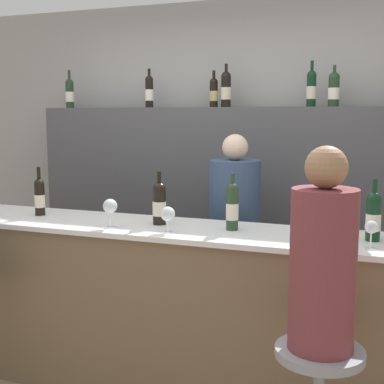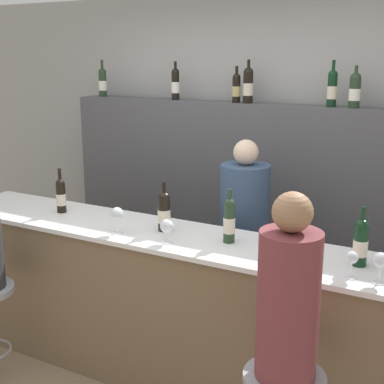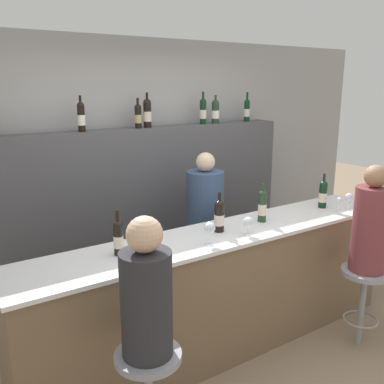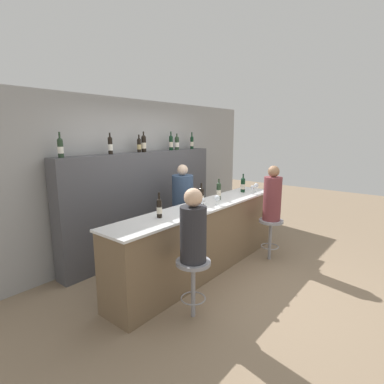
{
  "view_description": "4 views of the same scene",
  "coord_description": "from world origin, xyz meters",
  "px_view_note": "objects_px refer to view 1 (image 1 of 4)",
  "views": [
    {
      "loc": [
        1.25,
        -2.57,
        1.67
      ],
      "look_at": [
        0.17,
        0.35,
        1.22
      ],
      "focal_mm": 50.0,
      "sensor_mm": 36.0,
      "label": 1
    },
    {
      "loc": [
        1.67,
        -2.45,
        2.11
      ],
      "look_at": [
        0.18,
        0.29,
        1.3
      ],
      "focal_mm": 50.0,
      "sensor_mm": 36.0,
      "label": 2
    },
    {
      "loc": [
        -1.96,
        -2.23,
        2.15
      ],
      "look_at": [
        -0.25,
        0.35,
        1.36
      ],
      "focal_mm": 40.0,
      "sensor_mm": 36.0,
      "label": 3
    },
    {
      "loc": [
        -3.39,
        -2.24,
        2.06
      ],
      "look_at": [
        -0.2,
        0.33,
        1.23
      ],
      "focal_mm": 28.0,
      "sensor_mm": 36.0,
      "label": 4
    }
  ],
  "objects_px": {
    "wine_glass_2": "(371,228)",
    "bar_stool_right": "(319,379)",
    "wine_bottle_backbar_0": "(70,93)",
    "wine_bottle_backbar_4": "(311,88)",
    "wine_bottle_counter_0": "(40,196)",
    "wine_bottle_backbar_1": "(149,91)",
    "guest_seated_right": "(323,261)",
    "wine_bottle_counter_3": "(373,216)",
    "wine_glass_1": "(168,215)",
    "wine_bottle_backbar_5": "(334,89)",
    "wine_glass_0": "(110,207)",
    "wine_bottle_backbar_2": "(214,92)",
    "wine_bottle_counter_1": "(159,203)",
    "wine_bottle_counter_2": "(232,206)",
    "wine_bottle_backbar_3": "(226,89)",
    "bartender": "(234,255)"
  },
  "relations": [
    {
      "from": "wine_bottle_backbar_4",
      "to": "wine_bottle_backbar_5",
      "type": "bearing_deg",
      "value": 0.0
    },
    {
      "from": "wine_bottle_backbar_0",
      "to": "wine_bottle_backbar_2",
      "type": "relative_size",
      "value": 1.15
    },
    {
      "from": "wine_bottle_counter_1",
      "to": "bar_stool_right",
      "type": "relative_size",
      "value": 0.47
    },
    {
      "from": "wine_bottle_counter_0",
      "to": "wine_glass_2",
      "type": "height_order",
      "value": "wine_bottle_counter_0"
    },
    {
      "from": "wine_bottle_backbar_1",
      "to": "wine_glass_0",
      "type": "relative_size",
      "value": 1.89
    },
    {
      "from": "wine_bottle_backbar_2",
      "to": "wine_glass_2",
      "type": "relative_size",
      "value": 2.03
    },
    {
      "from": "wine_bottle_backbar_5",
      "to": "wine_bottle_backbar_3",
      "type": "bearing_deg",
      "value": -180.0
    },
    {
      "from": "bar_stool_right",
      "to": "guest_seated_right",
      "type": "height_order",
      "value": "guest_seated_right"
    },
    {
      "from": "wine_bottle_backbar_2",
      "to": "bar_stool_right",
      "type": "relative_size",
      "value": 0.43
    },
    {
      "from": "wine_bottle_backbar_0",
      "to": "guest_seated_right",
      "type": "xyz_separation_m",
      "value": [
        2.43,
        -1.86,
        -0.8
      ]
    },
    {
      "from": "wine_bottle_counter_3",
      "to": "wine_bottle_backbar_1",
      "type": "height_order",
      "value": "wine_bottle_backbar_1"
    },
    {
      "from": "wine_bottle_counter_0",
      "to": "wine_bottle_backbar_2",
      "type": "relative_size",
      "value": 1.1
    },
    {
      "from": "wine_bottle_counter_1",
      "to": "wine_bottle_backbar_4",
      "type": "xyz_separation_m",
      "value": [
        0.7,
        1.23,
        0.72
      ]
    },
    {
      "from": "wine_bottle_counter_3",
      "to": "wine_bottle_counter_1",
      "type": "bearing_deg",
      "value": 180.0
    },
    {
      "from": "wine_bottle_backbar_2",
      "to": "wine_glass_1",
      "type": "distance_m",
      "value": 1.61
    },
    {
      "from": "wine_bottle_counter_3",
      "to": "wine_bottle_backbar_5",
      "type": "xyz_separation_m",
      "value": [
        -0.35,
        1.23,
        0.71
      ]
    },
    {
      "from": "wine_bottle_counter_1",
      "to": "wine_glass_0",
      "type": "relative_size",
      "value": 1.88
    },
    {
      "from": "bar_stool_right",
      "to": "wine_glass_1",
      "type": "bearing_deg",
      "value": 153.71
    },
    {
      "from": "wine_bottle_backbar_0",
      "to": "wine_bottle_backbar_5",
      "type": "relative_size",
      "value": 1.09
    },
    {
      "from": "wine_bottle_counter_1",
      "to": "wine_bottle_backbar_5",
      "type": "xyz_separation_m",
      "value": [
        0.86,
        1.23,
        0.71
      ]
    },
    {
      "from": "wine_glass_2",
      "to": "wine_glass_0",
      "type": "bearing_deg",
      "value": 180.0
    },
    {
      "from": "wine_bottle_backbar_5",
      "to": "wine_bottle_backbar_0",
      "type": "bearing_deg",
      "value": -180.0
    },
    {
      "from": "bar_stool_right",
      "to": "bartender",
      "type": "distance_m",
      "value": 1.45
    },
    {
      "from": "wine_bottle_backbar_0",
      "to": "wine_glass_2",
      "type": "relative_size",
      "value": 2.33
    },
    {
      "from": "wine_glass_2",
      "to": "guest_seated_right",
      "type": "relative_size",
      "value": 0.16
    },
    {
      "from": "wine_bottle_counter_0",
      "to": "wine_bottle_backbar_4",
      "type": "relative_size",
      "value": 0.94
    },
    {
      "from": "wine_bottle_backbar_0",
      "to": "wine_bottle_backbar_5",
      "type": "xyz_separation_m",
      "value": [
        2.26,
        0.0,
        -0.0
      ]
    },
    {
      "from": "wine_bottle_counter_0",
      "to": "wine_bottle_backbar_4",
      "type": "xyz_separation_m",
      "value": [
        1.55,
        1.23,
        0.72
      ]
    },
    {
      "from": "wine_bottle_backbar_4",
      "to": "bartender",
      "type": "distance_m",
      "value": 1.38
    },
    {
      "from": "wine_bottle_backbar_5",
      "to": "bar_stool_right",
      "type": "bearing_deg",
      "value": -84.84
    },
    {
      "from": "wine_glass_0",
      "to": "bar_stool_right",
      "type": "height_order",
      "value": "wine_glass_0"
    },
    {
      "from": "wine_bottle_counter_3",
      "to": "guest_seated_right",
      "type": "relative_size",
      "value": 0.37
    },
    {
      "from": "wine_bottle_backbar_0",
      "to": "wine_bottle_backbar_4",
      "type": "bearing_deg",
      "value": -0.0
    },
    {
      "from": "wine_bottle_backbar_2",
      "to": "wine_glass_1",
      "type": "relative_size",
      "value": 1.97
    },
    {
      "from": "wine_bottle_counter_1",
      "to": "wine_bottle_backbar_3",
      "type": "relative_size",
      "value": 0.94
    },
    {
      "from": "wine_bottle_backbar_1",
      "to": "guest_seated_right",
      "type": "xyz_separation_m",
      "value": [
        1.66,
        -1.86,
        -0.8
      ]
    },
    {
      "from": "wine_bottle_backbar_1",
      "to": "wine_bottle_backbar_3",
      "type": "height_order",
      "value": "wine_bottle_backbar_3"
    },
    {
      "from": "wine_bottle_backbar_0",
      "to": "wine_bottle_backbar_2",
      "type": "bearing_deg",
      "value": 0.0
    },
    {
      "from": "wine_bottle_backbar_3",
      "to": "wine_bottle_counter_3",
      "type": "bearing_deg",
      "value": -46.36
    },
    {
      "from": "wine_bottle_backbar_1",
      "to": "guest_seated_right",
      "type": "distance_m",
      "value": 2.62
    },
    {
      "from": "wine_bottle_backbar_1",
      "to": "wine_bottle_counter_2",
      "type": "bearing_deg",
      "value": -48.75
    },
    {
      "from": "wine_bottle_backbar_0",
      "to": "wine_bottle_backbar_4",
      "type": "distance_m",
      "value": 2.1
    },
    {
      "from": "wine_bottle_counter_3",
      "to": "wine_glass_1",
      "type": "height_order",
      "value": "wine_bottle_counter_3"
    },
    {
      "from": "wine_bottle_counter_2",
      "to": "wine_bottle_backbar_1",
      "type": "relative_size",
      "value": 1.02
    },
    {
      "from": "wine_glass_2",
      "to": "bar_stool_right",
      "type": "relative_size",
      "value": 0.21
    },
    {
      "from": "wine_bottle_counter_0",
      "to": "bar_stool_right",
      "type": "distance_m",
      "value": 2.08
    },
    {
      "from": "wine_bottle_backbar_5",
      "to": "wine_bottle_backbar_1",
      "type": "bearing_deg",
      "value": -180.0
    },
    {
      "from": "wine_glass_2",
      "to": "wine_bottle_counter_0",
      "type": "bearing_deg",
      "value": 174.78
    },
    {
      "from": "guest_seated_right",
      "to": "bartender",
      "type": "height_order",
      "value": "guest_seated_right"
    },
    {
      "from": "wine_bottle_backbar_0",
      "to": "wine_bottle_backbar_5",
      "type": "height_order",
      "value": "wine_bottle_backbar_0"
    }
  ]
}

